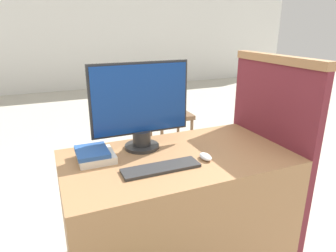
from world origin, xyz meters
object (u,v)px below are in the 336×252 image
far_chair (168,105)px  keyboard (161,168)px  monitor (141,107)px  mouse (205,157)px  book_stack (95,155)px

far_chair → keyboard: bearing=-172.0°
monitor → keyboard: (0.00, -0.32, -0.25)m
monitor → mouse: (0.28, -0.30, -0.25)m
keyboard → book_stack: size_ratio=2.01×
keyboard → far_chair: bearing=66.1°
book_stack → far_chair: 2.04m
keyboard → far_chair: (0.85, 1.92, -0.22)m
mouse → book_stack: bearing=158.0°
keyboard → far_chair: 2.11m
keyboard → book_stack: bearing=140.3°
keyboard → book_stack: book_stack is taller
keyboard → mouse: size_ratio=4.22×
far_chair → book_stack: bearing=177.4°
mouse → monitor: bearing=132.6°
mouse → book_stack: (-0.57, 0.23, 0.02)m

